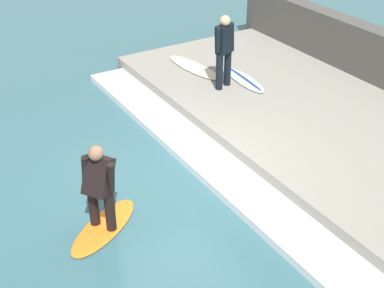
% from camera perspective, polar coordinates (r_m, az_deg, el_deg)
% --- Properties ---
extents(ground_plane, '(28.00, 28.00, 0.00)m').
position_cam_1_polar(ground_plane, '(9.85, -1.96, -4.11)').
color(ground_plane, '#335B66').
extents(concrete_ledge, '(4.40, 10.56, 0.37)m').
position_cam_1_polar(concrete_ledge, '(11.62, 13.27, 1.99)').
color(concrete_ledge, gray).
rests_on(concrete_ledge, ground_plane).
extents(wave_foam_crest, '(0.89, 10.03, 0.16)m').
position_cam_1_polar(wave_foam_crest, '(10.19, 2.31, -2.26)').
color(wave_foam_crest, silver).
rests_on(wave_foam_crest, ground_plane).
extents(surfboard_riding, '(1.66, 1.35, 0.06)m').
position_cam_1_polar(surfboard_riding, '(8.91, -9.38, -8.73)').
color(surfboard_riding, orange).
rests_on(surfboard_riding, ground_plane).
extents(surfer_riding, '(0.60, 0.60, 1.51)m').
position_cam_1_polar(surfer_riding, '(8.39, -9.88, -4.17)').
color(surfer_riding, black).
rests_on(surfer_riding, surfboard_riding).
extents(surfer_waiting_near, '(0.56, 0.38, 1.71)m').
position_cam_1_polar(surfer_waiting_near, '(12.23, 3.45, 10.20)').
color(surfer_waiting_near, black).
rests_on(surfer_waiting_near, concrete_ledge).
extents(surfboard_waiting_near, '(0.60, 1.66, 0.07)m').
position_cam_1_polar(surfboard_waiting_near, '(12.93, 5.62, 6.85)').
color(surfboard_waiting_near, silver).
rests_on(surfboard_waiting_near, concrete_ledge).
extents(surfboard_spare, '(0.71, 1.98, 0.06)m').
position_cam_1_polar(surfboard_spare, '(13.56, 0.21, 8.20)').
color(surfboard_spare, beige).
rests_on(surfboard_spare, concrete_ledge).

